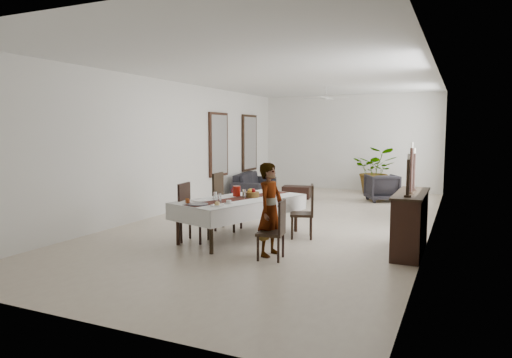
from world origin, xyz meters
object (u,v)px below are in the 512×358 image
Objects in this scene: woman at (270,209)px; sideboard_body at (410,223)px; sofa at (255,184)px; dining_table_top at (240,200)px; red_pitcher at (237,191)px.

woman reaches higher than sideboard_body.
woman is at bearing -163.19° from sofa.
dining_table_top is at bearing 55.49° from woman.
sideboard_body is (2.03, 1.11, -0.26)m from woman.
red_pitcher is 0.12× the size of sideboard_body.
woman is 0.64× the size of sofa.
red_pitcher is (-0.19, 0.22, 0.13)m from dining_table_top.
red_pitcher is at bearing 149.04° from dining_table_top.
sideboard_body is (2.99, 0.24, -0.23)m from dining_table_top.
sideboard_body is (3.17, 0.02, -0.37)m from red_pitcher.
sideboard_body reaches higher than red_pitcher.
dining_table_top is at bearing -167.75° from sofa.
sofa is (-2.02, 5.25, -0.51)m from red_pitcher.
red_pitcher is 5.64m from sofa.
dining_table_top is 1.30m from woman.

